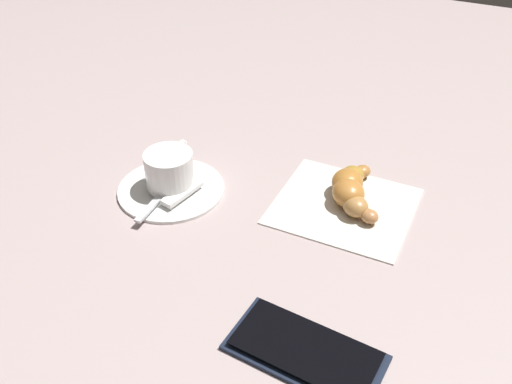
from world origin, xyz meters
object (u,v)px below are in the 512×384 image
at_px(napkin, 344,205).
at_px(espresso_cup, 170,169).
at_px(cell_phone, 305,351).
at_px(saucer, 171,188).
at_px(sugar_packet, 182,193).
at_px(croissant, 351,189).
at_px(teaspoon, 172,183).

bearing_deg(napkin, espresso_cup, 15.12).
bearing_deg(cell_phone, saucer, -34.35).
height_order(saucer, espresso_cup, espresso_cup).
height_order(espresso_cup, cell_phone, espresso_cup).
bearing_deg(cell_phone, sugar_packet, -35.25).
distance_m(saucer, espresso_cup, 0.03).
distance_m(espresso_cup, napkin, 0.23).
height_order(sugar_packet, cell_phone, sugar_packet).
bearing_deg(napkin, saucer, 15.64).
height_order(espresso_cup, croissant, espresso_cup).
relative_size(teaspoon, napkin, 0.75).
relative_size(sugar_packet, napkin, 0.37).
distance_m(napkin, croissant, 0.02).
bearing_deg(croissant, espresso_cup, 18.69).
height_order(saucer, cell_phone, cell_phone).
bearing_deg(saucer, teaspoon, -124.94).
xyz_separation_m(croissant, cell_phone, (-0.03, 0.26, -0.01)).
distance_m(saucer, napkin, 0.23).
height_order(saucer, teaspoon, teaspoon).
bearing_deg(napkin, teaspoon, 15.25).
bearing_deg(teaspoon, croissant, -161.16).
bearing_deg(espresso_cup, cell_phone, 145.33).
distance_m(saucer, sugar_packet, 0.03).
height_order(croissant, cell_phone, croissant).
distance_m(sugar_packet, napkin, 0.21).
xyz_separation_m(sugar_packet, cell_phone, (-0.23, 0.16, -0.01)).
relative_size(saucer, napkin, 0.83).
xyz_separation_m(sugar_packet, croissant, (-0.20, -0.09, 0.01)).
xyz_separation_m(espresso_cup, cell_phone, (-0.26, 0.18, -0.03)).
distance_m(espresso_cup, cell_phone, 0.32).
bearing_deg(saucer, croissant, -160.82).
bearing_deg(cell_phone, espresso_cup, -34.67).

